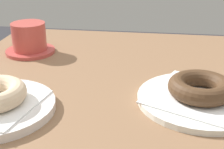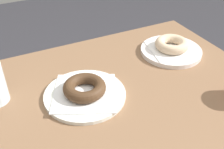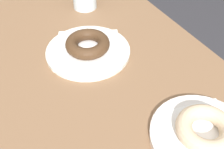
{
  "view_description": "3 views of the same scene",
  "coord_description": "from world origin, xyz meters",
  "px_view_note": "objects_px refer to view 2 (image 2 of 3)",
  "views": [
    {
      "loc": [
        -0.05,
        -0.61,
        1.03
      ],
      "look_at": [
        -0.13,
        -0.04,
        0.78
      ],
      "focal_mm": 52.58,
      "sensor_mm": 36.0,
      "label": 1
    },
    {
      "loc": [
        0.22,
        0.48,
        1.23
      ],
      "look_at": [
        -0.06,
        -0.09,
        0.77
      ],
      "focal_mm": 43.63,
      "sensor_mm": 36.0,
      "label": 2
    },
    {
      "loc": [
        -0.5,
        0.14,
        1.21
      ],
      "look_at": [
        -0.11,
        -0.07,
        0.78
      ],
      "focal_mm": 43.58,
      "sensor_mm": 36.0,
      "label": 3
    }
  ],
  "objects_px": {
    "donut_sugar_ring": "(172,44)",
    "donut_chocolate_ring": "(85,88)",
    "plate_sugar_ring": "(171,51)",
    "plate_chocolate_ring": "(85,95)"
  },
  "relations": [
    {
      "from": "plate_chocolate_ring",
      "to": "donut_chocolate_ring",
      "type": "distance_m",
      "value": 0.02
    },
    {
      "from": "donut_sugar_ring",
      "to": "donut_chocolate_ring",
      "type": "distance_m",
      "value": 0.36
    },
    {
      "from": "donut_sugar_ring",
      "to": "donut_chocolate_ring",
      "type": "relative_size",
      "value": 0.98
    },
    {
      "from": "plate_sugar_ring",
      "to": "donut_sugar_ring",
      "type": "relative_size",
      "value": 1.81
    },
    {
      "from": "plate_chocolate_ring",
      "to": "donut_chocolate_ring",
      "type": "relative_size",
      "value": 1.92
    },
    {
      "from": "donut_sugar_ring",
      "to": "donut_chocolate_ring",
      "type": "bearing_deg",
      "value": 13.56
    },
    {
      "from": "donut_sugar_ring",
      "to": "plate_chocolate_ring",
      "type": "height_order",
      "value": "donut_sugar_ring"
    },
    {
      "from": "plate_sugar_ring",
      "to": "plate_chocolate_ring",
      "type": "distance_m",
      "value": 0.36
    },
    {
      "from": "donut_chocolate_ring",
      "to": "plate_chocolate_ring",
      "type": "bearing_deg",
      "value": 0.0
    },
    {
      "from": "plate_sugar_ring",
      "to": "plate_chocolate_ring",
      "type": "height_order",
      "value": "plate_sugar_ring"
    }
  ]
}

